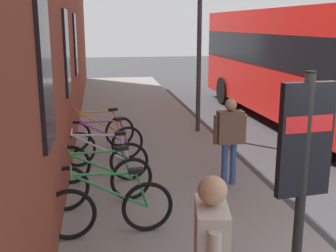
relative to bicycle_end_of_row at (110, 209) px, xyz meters
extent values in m
plane|color=#38383A|center=(3.45, -3.82, -0.51)|extent=(60.00, 60.00, 0.00)
cube|color=gray|center=(5.45, -1.07, -0.45)|extent=(24.00, 3.50, 0.12)
cube|color=black|center=(-0.55, 0.66, 1.89)|extent=(0.90, 0.06, 1.60)
cube|color=black|center=(2.95, 0.66, 1.89)|extent=(0.90, 0.06, 1.60)
cube|color=black|center=(6.45, 0.66, 1.89)|extent=(0.90, 0.06, 1.60)
torus|color=black|center=(-0.04, 0.53, -0.03)|extent=(0.11, 0.72, 0.72)
torus|color=black|center=(0.04, -0.51, -0.03)|extent=(0.11, 0.72, 0.72)
cylinder|color=#267F3F|center=(0.00, -0.02, 0.25)|extent=(0.11, 1.02, 0.58)
cylinder|color=#267F3F|center=(0.00, 0.06, 0.50)|extent=(0.09, 0.85, 0.09)
cylinder|color=#267F3F|center=(0.03, -0.44, 0.22)|extent=(0.05, 0.19, 0.51)
cube|color=black|center=(0.03, -0.37, 0.51)|extent=(0.11, 0.21, 0.06)
cylinder|color=#267F3F|center=(-0.03, 0.48, 0.57)|extent=(0.48, 0.06, 0.02)
torus|color=black|center=(0.89, 0.63, -0.03)|extent=(0.23, 0.71, 0.72)
torus|color=black|center=(1.15, -0.39, -0.03)|extent=(0.23, 0.71, 0.72)
cylinder|color=#267F3F|center=(1.02, 0.10, 0.25)|extent=(0.28, 1.00, 0.58)
cylinder|color=#267F3F|center=(1.00, 0.17, 0.50)|extent=(0.24, 0.83, 0.09)
cylinder|color=#267F3F|center=(1.13, -0.31, 0.22)|extent=(0.08, 0.19, 0.51)
cube|color=black|center=(1.11, -0.24, 0.51)|extent=(0.15, 0.22, 0.06)
cylinder|color=#267F3F|center=(0.90, 0.58, 0.57)|extent=(0.47, 0.14, 0.02)
torus|color=black|center=(2.03, 0.63, -0.03)|extent=(0.07, 0.72, 0.72)
torus|color=black|center=(2.05, -0.42, -0.03)|extent=(0.07, 0.72, 0.72)
cylinder|color=silver|center=(2.04, 0.08, 0.25)|extent=(0.06, 1.02, 0.58)
cylinder|color=silver|center=(2.04, 0.16, 0.50)|extent=(0.05, 0.85, 0.09)
cylinder|color=silver|center=(2.05, -0.34, 0.22)|extent=(0.04, 0.19, 0.51)
cube|color=black|center=(2.05, -0.27, 0.51)|extent=(0.10, 0.20, 0.06)
cylinder|color=silver|center=(2.03, 0.58, 0.57)|extent=(0.48, 0.03, 0.02)
torus|color=black|center=(2.97, 0.53, -0.03)|extent=(0.28, 0.70, 0.72)
torus|color=black|center=(3.29, -0.47, -0.03)|extent=(0.28, 0.70, 0.72)
cylinder|color=#8C338C|center=(3.13, 0.00, 0.25)|extent=(0.35, 0.98, 0.58)
cylinder|color=#8C338C|center=(3.11, 0.07, 0.50)|extent=(0.30, 0.82, 0.09)
cylinder|color=#8C338C|center=(3.27, -0.40, 0.22)|extent=(0.09, 0.19, 0.51)
cube|color=black|center=(3.24, -0.33, 0.51)|extent=(0.16, 0.22, 0.06)
cylinder|color=#8C338C|center=(2.98, 0.48, 0.57)|extent=(0.46, 0.17, 0.02)
torus|color=black|center=(3.98, 0.64, -0.03)|extent=(0.26, 0.71, 0.72)
torus|color=black|center=(4.28, -0.37, -0.03)|extent=(0.26, 0.71, 0.72)
cylinder|color=orange|center=(4.14, 0.11, 0.25)|extent=(0.32, 0.99, 0.58)
cylinder|color=orange|center=(4.12, 0.19, 0.50)|extent=(0.28, 0.83, 0.09)
cylinder|color=orange|center=(4.26, -0.29, 0.22)|extent=(0.09, 0.19, 0.51)
cube|color=black|center=(4.24, -0.22, 0.51)|extent=(0.15, 0.22, 0.06)
cylinder|color=orange|center=(4.00, 0.59, 0.57)|extent=(0.47, 0.16, 0.02)
cylinder|color=black|center=(-1.77, -1.81, 0.81)|extent=(0.10, 0.10, 2.40)
cube|color=black|center=(-1.77, -1.81, 1.36)|extent=(0.14, 0.56, 1.10)
cube|color=red|center=(-1.77, -1.81, 1.53)|extent=(0.15, 0.50, 0.16)
cube|color=red|center=(6.43, -5.82, 1.34)|extent=(10.56, 2.77, 3.00)
cube|color=black|center=(6.43, -5.82, 1.70)|extent=(10.35, 2.81, 0.90)
cylinder|color=black|center=(3.04, -4.71, -0.01)|extent=(1.01, 0.28, 1.00)
cylinder|color=black|center=(9.82, -6.93, -0.01)|extent=(1.01, 0.28, 1.00)
cylinder|color=black|center=(9.75, -4.53, -0.01)|extent=(1.01, 0.28, 1.00)
cube|color=#B2A599|center=(-2.44, -0.73, 0.76)|extent=(0.53, 0.33, 0.63)
sphere|color=tan|center=(-2.44, -0.73, 1.20)|extent=(0.23, 0.23, 0.23)
cylinder|color=#B2A599|center=(-2.17, -0.78, 0.72)|extent=(0.10, 0.10, 0.56)
cylinder|color=#334C8C|center=(1.56, -2.24, -0.01)|extent=(0.11, 0.11, 0.77)
cylinder|color=#334C8C|center=(1.56, -2.08, -0.01)|extent=(0.11, 0.11, 0.77)
cube|color=brown|center=(1.56, -2.16, 0.66)|extent=(0.23, 0.45, 0.57)
sphere|color=tan|center=(1.56, -2.16, 1.07)|extent=(0.21, 0.21, 0.21)
cylinder|color=brown|center=(1.56, -2.41, 0.63)|extent=(0.09, 0.09, 0.51)
cylinder|color=brown|center=(1.56, -1.91, 0.63)|extent=(0.09, 0.09, 0.51)
cylinder|color=#333338|center=(5.44, -2.52, 2.29)|extent=(0.12, 0.12, 5.35)
camera|label=1|loc=(-5.30, 0.09, 2.42)|focal=44.98mm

